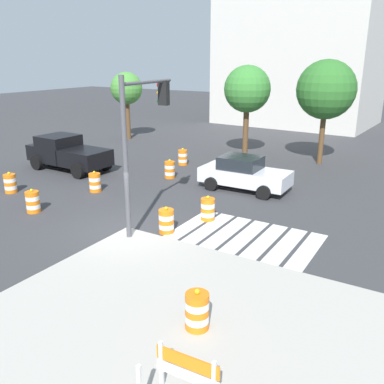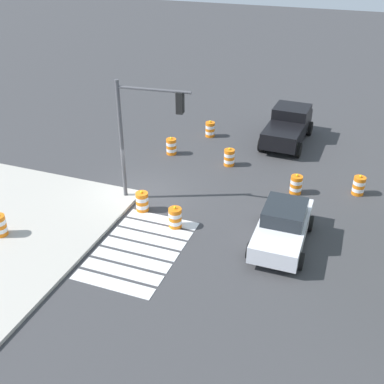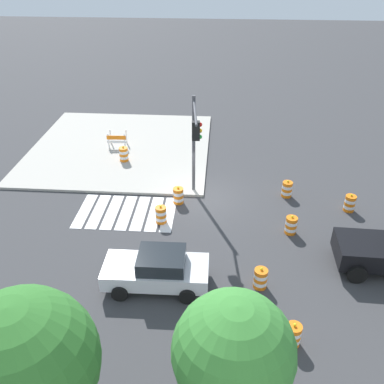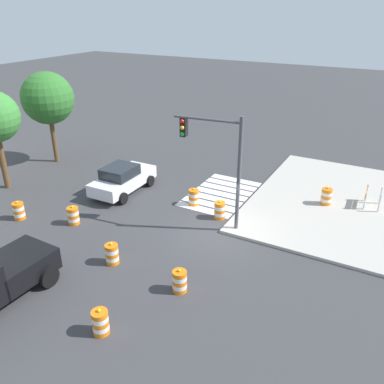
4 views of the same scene
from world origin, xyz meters
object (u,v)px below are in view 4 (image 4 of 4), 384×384
Objects in this scene: traffic_light_pole at (216,152)px; construction_barricade at (369,196)px; traffic_barrel_median_far at (194,197)px; traffic_barrel_far_curb at (100,322)px; traffic_barrel_lane_center at (19,211)px; sports_car at (122,179)px; traffic_barrel_median_near at (112,254)px; traffic_barrel_near_corner at (73,216)px; traffic_barrel_opposite_curb at (180,281)px; street_tree_streetside_mid at (48,98)px; traffic_barrel_on_sidewalk at (326,196)px; traffic_barrel_crosswalk_end at (220,210)px.

construction_barricade is at bearing -48.21° from traffic_light_pole.
traffic_barrel_median_far is 1.00× the size of traffic_barrel_far_curb.
traffic_barrel_lane_center is 0.78× the size of construction_barricade.
traffic_barrel_median_near is (-5.98, -4.01, -0.36)m from sports_car.
traffic_barrel_opposite_curb is at bearing -105.05° from traffic_barrel_near_corner.
street_tree_streetside_mid is at bearing 50.28° from traffic_barrel_far_curb.
construction_barricade is at bearing -57.59° from traffic_barrel_lane_center.
traffic_barrel_lane_center is at bearing 153.17° from sports_car.
street_tree_streetside_mid is (7.99, 14.60, 3.93)m from traffic_barrel_opposite_curb.
street_tree_streetside_mid is at bearing 75.92° from sports_car.
sports_car is 13.65m from construction_barricade.
traffic_barrel_on_sidewalk is at bearing -83.86° from street_tree_streetside_mid.
traffic_barrel_far_curb is (-9.33, -6.22, -0.36)m from sports_car.
traffic_barrel_near_corner and traffic_barrel_lane_center have the same top height.
traffic_barrel_median_near is 1.00× the size of traffic_barrel_lane_center.
traffic_barrel_median_near is 1.00× the size of traffic_barrel_on_sidewalk.
traffic_barrel_lane_center is at bearing 119.04° from traffic_barrel_crosswalk_end.
traffic_light_pole is at bearing -1.46° from traffic_barrel_far_curb.
traffic_barrel_near_corner is 7.53m from traffic_barrel_opposite_curb.
traffic_barrel_median_near is 1.00× the size of traffic_barrel_far_curb.
traffic_light_pole is at bearing -128.35° from traffic_barrel_median_far.
sports_car is 4.24× the size of traffic_barrel_near_corner.
traffic_barrel_far_curb is (-5.09, -6.05, 0.00)m from traffic_barrel_near_corner.
traffic_light_pole is at bearing -99.70° from sports_car.
construction_barricade is (9.82, -15.47, 0.27)m from traffic_barrel_lane_center.
sports_car is 11.22m from traffic_barrel_far_curb.
street_tree_streetside_mid is (1.33, 11.61, 3.93)m from traffic_barrel_median_far.
traffic_barrel_on_sidewalk is 7.32m from traffic_light_pole.
traffic_barrel_on_sidewalk reaches higher than traffic_barrel_near_corner.
sports_car is at bearing 2.30° from traffic_barrel_near_corner.
traffic_barrel_on_sidewalk is at bearing 113.84° from construction_barricade.
construction_barricade is (4.63, -12.84, -0.09)m from sports_car.
traffic_barrel_near_corner and traffic_barrel_median_near have the same top height.
traffic_barrel_near_corner is 1.00× the size of traffic_barrel_on_sidewalk.
traffic_barrel_crosswalk_end is 1.00× the size of traffic_barrel_lane_center.
construction_barricade reaches higher than traffic_barrel_lane_center.
sports_car is 4.24× the size of traffic_barrel_median_near.
traffic_barrel_far_curb is at bearing 160.60° from traffic_barrel_on_sidewalk.
street_tree_streetside_mid is at bearing 96.14° from traffic_barrel_on_sidewalk.
traffic_barrel_median_far is 7.31m from traffic_barrel_opposite_curb.
traffic_light_pole reaches higher than traffic_barrel_opposite_curb.
sports_car reaches higher than construction_barricade.
traffic_barrel_opposite_curb is 0.78× the size of construction_barricade.
street_tree_streetside_mid is (11.12, 13.39, 3.93)m from traffic_barrel_far_curb.
traffic_barrel_near_corner is 13.31m from traffic_barrel_on_sidewalk.
traffic_barrel_crosswalk_end is 1.00× the size of traffic_barrel_on_sidewalk.
sports_car is 4.26m from traffic_barrel_near_corner.
construction_barricade is (4.85, -6.51, 0.27)m from traffic_barrel_crosswalk_end.
traffic_barrel_crosswalk_end is 1.00× the size of traffic_barrel_opposite_curb.
traffic_barrel_near_corner is at bearing -177.70° from sports_car.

